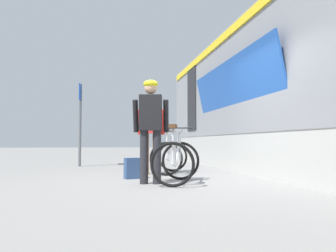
{
  "coord_description": "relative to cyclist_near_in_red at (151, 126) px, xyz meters",
  "views": [
    {
      "loc": [
        -1.35,
        -5.71,
        0.7
      ],
      "look_at": [
        -0.02,
        1.24,
        1.05
      ],
      "focal_mm": 35.24,
      "sensor_mm": 36.0,
      "label": 1
    }
  ],
  "objects": [
    {
      "name": "backpack_on_platform",
      "position": [
        -0.47,
        -0.81,
        -0.85
      ],
      "size": [
        0.32,
        0.24,
        0.4
      ],
      "primitive_type": "cube",
      "rotation": [
        0.0,
        0.0,
        0.25
      ],
      "color": "navy",
      "rests_on": "ground"
    },
    {
      "name": "platform_sign_post",
      "position": [
        -1.71,
        2.71,
        0.57
      ],
      "size": [
        0.08,
        0.7,
        2.4
      ],
      "color": "#595B60",
      "rests_on": "ground"
    },
    {
      "name": "ground_plane",
      "position": [
        0.36,
        -1.47,
        -1.05
      ],
      "size": [
        80.0,
        80.0,
        0.0
      ],
      "primitive_type": "plane",
      "color": "gray"
    },
    {
      "name": "cyclist_near_in_red",
      "position": [
        0.0,
        0.0,
        0.0
      ],
      "size": [
        0.65,
        0.4,
        1.76
      ],
      "color": "#935B2D",
      "rests_on": "ground"
    },
    {
      "name": "bicycle_near_white",
      "position": [
        0.44,
        0.09,
        -0.65
      ],
      "size": [
        1.02,
        1.24,
        0.99
      ],
      "color": "black",
      "rests_on": "ground"
    },
    {
      "name": "cyclist_far_in_dark",
      "position": [
        -0.23,
        -1.65,
        0.0
      ],
      "size": [
        0.65,
        0.39,
        1.76
      ],
      "color": "#232328",
      "rests_on": "ground"
    },
    {
      "name": "bicycle_far_silver",
      "position": [
        0.22,
        -1.67,
        -0.65
      ],
      "size": [
        1.03,
        1.25,
        0.99
      ],
      "color": "black",
      "rests_on": "ground"
    }
  ]
}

